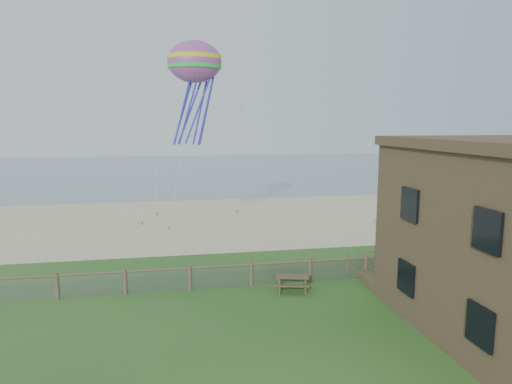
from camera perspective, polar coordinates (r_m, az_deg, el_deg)
ground at (r=17.57m, az=3.03°, el=-18.33°), size 160.00×160.00×0.00m
sand_beach at (r=38.24m, az=-4.74°, el=-3.45°), size 72.00×20.00×0.02m
ocean at (r=81.69m, az=-7.91°, el=2.90°), size 160.00×68.00×0.02m
chainlink_fence at (r=22.78m, az=-0.56°, el=-10.38°), size 36.20×0.20×1.25m
motel_deck at (r=27.35m, az=28.13°, el=-8.82°), size 15.00×2.00×0.50m
picnic_table at (r=22.30m, az=4.53°, el=-11.43°), size 1.79×1.50×0.66m
octopus_kite at (r=31.53m, az=-7.62°, el=12.43°), size 4.12×3.40×7.35m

